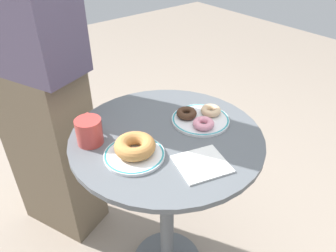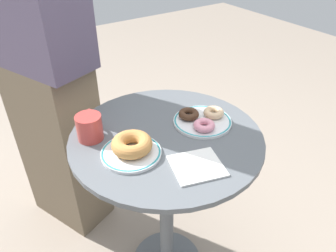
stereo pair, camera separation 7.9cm
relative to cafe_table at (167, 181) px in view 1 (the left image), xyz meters
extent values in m
cylinder|color=#565B60|center=(0.00, 0.00, 0.20)|extent=(0.65, 0.65, 0.02)
cylinder|color=#565B60|center=(0.00, 0.00, -0.15)|extent=(0.06, 0.06, 0.68)
cylinder|color=white|center=(-0.15, -0.02, 0.21)|extent=(0.19, 0.19, 0.01)
torus|color=teal|center=(-0.15, -0.02, 0.22)|extent=(0.18, 0.18, 0.01)
cylinder|color=white|center=(0.15, -0.01, 0.21)|extent=(0.20, 0.20, 0.01)
torus|color=teal|center=(0.15, -0.01, 0.22)|extent=(0.20, 0.20, 0.01)
torus|color=#BC7F42|center=(-0.14, -0.02, 0.24)|extent=(0.14, 0.14, 0.04)
torus|color=#E0B789|center=(0.20, -0.01, 0.23)|extent=(0.10, 0.10, 0.02)
torus|color=#422819|center=(0.12, 0.03, 0.23)|extent=(0.10, 0.10, 0.02)
torus|color=pink|center=(0.12, -0.05, 0.23)|extent=(0.09, 0.09, 0.02)
cube|color=white|center=(-0.01, -0.18, 0.21)|extent=(0.18, 0.17, 0.01)
cylinder|color=#B73D38|center=(-0.21, 0.12, 0.25)|extent=(0.08, 0.08, 0.09)
torus|color=#B73D38|center=(-0.19, 0.17, 0.25)|extent=(0.04, 0.07, 0.07)
cube|color=brown|center=(-0.23, 0.55, -0.10)|extent=(0.34, 0.42, 0.83)
camera|label=1|loc=(-0.55, -0.68, 0.84)|focal=34.72mm
camera|label=2|loc=(-0.49, -0.73, 0.84)|focal=34.72mm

